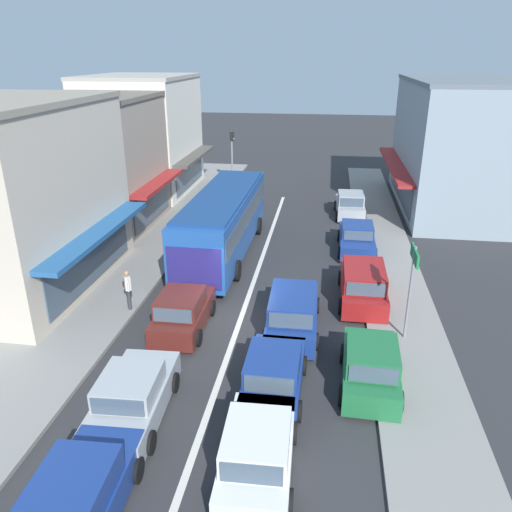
% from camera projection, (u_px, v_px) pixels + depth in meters
% --- Properties ---
extents(ground_plane, '(140.00, 140.00, 0.00)m').
position_uv_depth(ground_plane, '(239.00, 322.00, 19.10)').
color(ground_plane, '#2D2D30').
extents(lane_centre_line, '(0.20, 28.00, 0.01)m').
position_uv_depth(lane_centre_line, '(255.00, 279.00, 22.76)').
color(lane_centre_line, silver).
rests_on(lane_centre_line, ground).
extents(sidewalk_left, '(5.20, 44.00, 0.14)m').
position_uv_depth(sidewalk_left, '(129.00, 253.00, 25.47)').
color(sidewalk_left, gray).
rests_on(sidewalk_left, ground).
extents(kerb_right, '(2.80, 44.00, 0.12)m').
position_uv_depth(kerb_right, '(389.00, 268.00, 23.74)').
color(kerb_right, gray).
rests_on(kerb_right, ground).
extents(shopfront_corner_near, '(8.13, 9.26, 7.97)m').
position_uv_depth(shopfront_corner_near, '(3.00, 199.00, 20.59)').
color(shopfront_corner_near, beige).
rests_on(shopfront_corner_near, ground).
extents(shopfront_mid_block, '(7.55, 7.12, 7.46)m').
position_uv_depth(shopfront_mid_block, '(94.00, 163.00, 28.43)').
color(shopfront_mid_block, gray).
rests_on(shopfront_mid_block, ground).
extents(shopfront_far_end, '(7.64, 8.46, 8.16)m').
position_uv_depth(shopfront_far_end, '(143.00, 135.00, 35.63)').
color(shopfront_far_end, silver).
rests_on(shopfront_far_end, ground).
extents(building_right_far, '(8.24, 13.07, 8.11)m').
position_uv_depth(building_right_far, '(463.00, 146.00, 31.81)').
color(building_right_far, '#84939E').
rests_on(building_right_far, ground).
extents(city_bus, '(2.87, 10.89, 3.23)m').
position_uv_depth(city_bus, '(223.00, 219.00, 24.81)').
color(city_bus, '#1E4C99').
rests_on(city_bus, ground).
extents(sedan_adjacent_lane_lead, '(2.05, 4.28, 1.47)m').
position_uv_depth(sedan_adjacent_lane_lead, '(132.00, 399.00, 13.87)').
color(sedan_adjacent_lane_lead, '#9EA3A8').
rests_on(sedan_adjacent_lane_lead, ground).
extents(hatchback_adjacent_lane_trail, '(1.84, 3.71, 1.54)m').
position_uv_depth(hatchback_adjacent_lane_trail, '(274.00, 375.00, 14.80)').
color(hatchback_adjacent_lane_trail, navy).
rests_on(hatchback_adjacent_lane_trail, ground).
extents(hatchback_queue_far_back, '(1.90, 3.75, 1.54)m').
position_uv_depth(hatchback_queue_far_back, '(258.00, 452.00, 11.96)').
color(hatchback_queue_far_back, silver).
rests_on(hatchback_queue_far_back, ground).
extents(hatchback_behind_bus_mid, '(1.93, 3.76, 1.54)m').
position_uv_depth(hatchback_behind_bus_mid, '(81.00, 496.00, 10.77)').
color(hatchback_behind_bus_mid, navy).
rests_on(hatchback_behind_bus_mid, ground).
extents(wagon_queue_gap_filler, '(2.00, 4.53, 1.58)m').
position_uv_depth(wagon_queue_gap_filler, '(293.00, 312.00, 18.33)').
color(wagon_queue_gap_filler, navy).
rests_on(wagon_queue_gap_filler, ground).
extents(hatchback_behind_bus_near, '(1.84, 3.71, 1.54)m').
position_uv_depth(hatchback_behind_bus_near, '(183.00, 312.00, 18.38)').
color(hatchback_behind_bus_near, '#561E19').
rests_on(hatchback_behind_bus_near, ground).
extents(parked_hatchback_kerb_front, '(1.92, 3.76, 1.54)m').
position_uv_depth(parked_hatchback_kerb_front, '(371.00, 366.00, 15.22)').
color(parked_hatchback_kerb_front, '#1E6638').
rests_on(parked_hatchback_kerb_front, ground).
extents(parked_wagon_kerb_second, '(1.95, 4.51, 1.58)m').
position_uv_depth(parked_wagon_kerb_second, '(363.00, 284.00, 20.53)').
color(parked_wagon_kerb_second, maroon).
rests_on(parked_wagon_kerb_second, ground).
extents(parked_sedan_kerb_third, '(1.91, 4.21, 1.47)m').
position_uv_depth(parked_sedan_kerb_third, '(357.00, 238.00, 25.79)').
color(parked_sedan_kerb_third, navy).
rests_on(parked_sedan_kerb_third, ground).
extents(parked_hatchback_kerb_rear, '(1.92, 3.76, 1.54)m').
position_uv_depth(parked_hatchback_kerb_rear, '(350.00, 205.00, 31.24)').
color(parked_hatchback_kerb_rear, '#9EA3A8').
rests_on(parked_hatchback_kerb_rear, ground).
extents(traffic_light_downstreet, '(0.33, 0.24, 4.20)m').
position_uv_depth(traffic_light_downstreet, '(232.00, 150.00, 37.21)').
color(traffic_light_downstreet, gray).
rests_on(traffic_light_downstreet, ground).
extents(directional_road_sign, '(0.10, 1.40, 3.60)m').
position_uv_depth(directional_road_sign, '(413.00, 272.00, 16.91)').
color(directional_road_sign, gray).
rests_on(directional_road_sign, ground).
extents(pedestrian_with_handbag_near, '(0.50, 0.61, 1.63)m').
position_uv_depth(pedestrian_with_handbag_near, '(128.00, 287.00, 19.52)').
color(pedestrian_with_handbag_near, '#333338').
rests_on(pedestrian_with_handbag_near, sidewalk_left).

